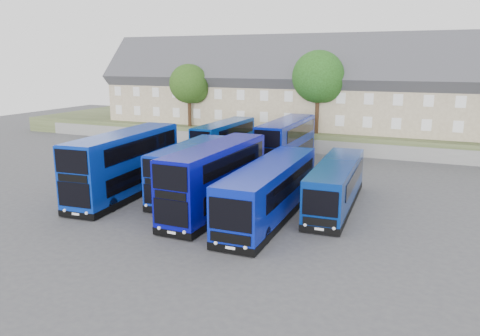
% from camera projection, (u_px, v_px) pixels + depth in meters
% --- Properties ---
extents(ground, '(120.00, 120.00, 0.00)m').
position_uv_depth(ground, '(191.00, 215.00, 31.21)').
color(ground, '#444449').
rests_on(ground, ground).
extents(retaining_wall, '(70.00, 0.40, 1.50)m').
position_uv_depth(retaining_wall, '(295.00, 145.00, 52.52)').
color(retaining_wall, slate).
rests_on(retaining_wall, ground).
extents(earth_bank, '(80.00, 20.00, 2.00)m').
position_uv_depth(earth_bank, '(317.00, 131.00, 61.42)').
color(earth_bank, '#43512D').
rests_on(earth_bank, ground).
extents(terrace_row, '(48.00, 10.40, 11.20)m').
position_uv_depth(terrace_row, '(287.00, 89.00, 57.72)').
color(terrace_row, tan).
rests_on(terrace_row, earth_bank).
extents(dd_front_left, '(3.61, 12.20, 4.79)m').
position_uv_depth(dd_front_left, '(125.00, 165.00, 35.21)').
color(dd_front_left, '#082CA1').
rests_on(dd_front_left, ground).
extents(dd_front_mid, '(2.83, 9.94, 3.90)m').
position_uv_depth(dd_front_mid, '(189.00, 171.00, 35.30)').
color(dd_front_mid, '#0925A5').
rests_on(dd_front_mid, ground).
extents(dd_front_right, '(2.78, 11.42, 4.52)m').
position_uv_depth(dd_front_right, '(216.00, 180.00, 31.51)').
color(dd_front_right, '#07098E').
rests_on(dd_front_right, ground).
extents(dd_rear_left, '(2.38, 10.25, 4.06)m').
position_uv_depth(dd_rear_left, '(224.00, 143.00, 46.44)').
color(dd_rear_left, navy).
rests_on(dd_rear_left, ground).
extents(dd_rear_right, '(2.75, 11.43, 4.53)m').
position_uv_depth(dd_rear_right, '(286.00, 145.00, 44.50)').
color(dd_rear_right, navy).
rests_on(dd_rear_right, ground).
extents(coach_east_a, '(3.02, 13.19, 3.59)m').
position_uv_depth(coach_east_a, '(270.00, 192.00, 30.29)').
color(coach_east_a, '#091CA5').
rests_on(coach_east_a, ground).
extents(coach_east_b, '(3.04, 11.76, 3.18)m').
position_uv_depth(coach_east_b, '(336.00, 186.00, 32.49)').
color(coach_east_b, navy).
rests_on(coach_east_b, ground).
extents(tree_west, '(4.80, 4.80, 7.65)m').
position_uv_depth(tree_west, '(190.00, 85.00, 57.41)').
color(tree_west, '#382314').
rests_on(tree_west, earth_bank).
extents(tree_mid, '(5.76, 5.76, 9.18)m').
position_uv_depth(tree_mid, '(320.00, 79.00, 51.47)').
color(tree_mid, '#382314').
rests_on(tree_mid, earth_bank).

